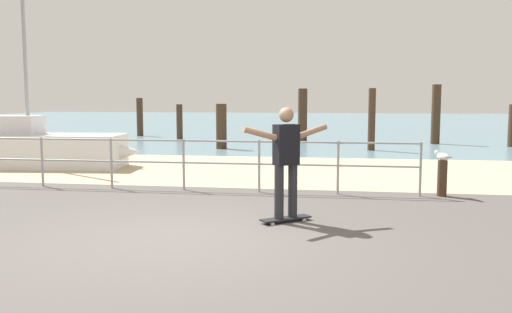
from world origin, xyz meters
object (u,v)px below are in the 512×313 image
sailboat (46,149)px  skateboard (286,219)px  skateboarder (286,156)px  seagull (442,156)px  bollard_short (442,179)px

sailboat → skateboard: 8.87m
sailboat → skateboarder: size_ratio=3.05×
skateboard → skateboarder: bearing=-116.6°
sailboat → skateboard: (6.99, -5.44, -0.45)m
sailboat → seagull: 10.09m
skateboarder → bollard_short: 3.81m
sailboat → seagull: size_ratio=11.05×
skateboard → skateboarder: (-0.00, -0.00, 0.95)m
sailboat → seagull: (9.68, -2.81, 0.26)m
sailboat → skateboarder: (6.99, -5.44, 0.50)m
bollard_short → skateboard: bearing=-136.0°
sailboat → skateboard: sailboat is taller
skateboard → sailboat: bearing=142.1°
sailboat → skateboard: size_ratio=6.67×
skateboard → skateboarder: size_ratio=0.46×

